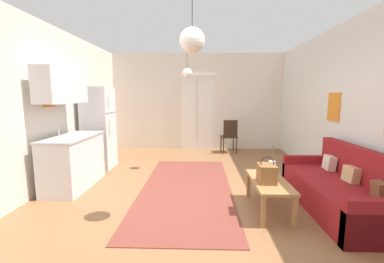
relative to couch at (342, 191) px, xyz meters
The scene contains 14 objects.
ground_plane 2.08m from the couch, behind, with size 5.54×8.31×0.10m, color #8E603D.
wall_back 4.72m from the couch, 116.46° to the left, with size 5.14×0.13×2.77m.
wall_right 1.23m from the couch, 22.89° to the left, with size 0.12×7.91×2.77m.
wall_left 4.70m from the couch, behind, with size 0.12×7.91×2.77m.
area_rug 2.32m from the couch, 161.26° to the left, with size 1.49×3.48×0.01m, color brown.
couch is the anchor object (origin of this frame).
coffee_table 1.01m from the couch, behind, with size 0.45×1.02×0.43m.
bamboo_vase 0.98m from the couch, behind, with size 0.10×0.10×0.45m.
handbag 1.12m from the couch, behind, with size 0.23×0.28×0.35m.
refrigerator 4.63m from the couch, 154.59° to the left, with size 0.59×0.64×1.75m.
kitchen_counter 4.24m from the couch, 169.50° to the left, with size 0.58×1.32×2.01m.
accent_chair 3.68m from the couch, 108.22° to the left, with size 0.47×0.45×0.92m.
pendant_lamp_near 2.83m from the couch, 169.48° to the right, with size 0.29×0.29×0.73m.
pendant_lamp_far 3.39m from the couch, 140.12° to the left, with size 0.20×0.20×0.85m.
Camera 1 is at (0.10, -3.60, 1.56)m, focal length 23.70 mm.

